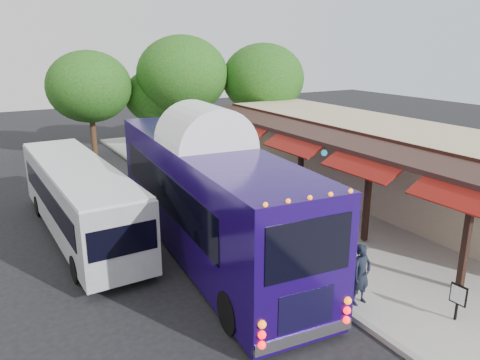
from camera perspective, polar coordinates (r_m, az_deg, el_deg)
ground at (r=15.98m, az=4.89°, el=-10.70°), size 90.00×90.00×0.00m
sidewalk at (r=21.69m, az=9.79°, el=-3.18°), size 10.00×40.00×0.15m
curb at (r=19.08m, az=-1.84°, el=-5.73°), size 0.20×40.00×0.16m
station_shelter at (r=23.42m, az=16.42°, el=2.38°), size 8.15×20.00×3.60m
coach_bus at (r=16.50m, az=-4.17°, el=-1.28°), size 3.86×13.34×4.22m
city_bus at (r=18.96m, az=-19.02°, el=-1.97°), size 2.64×10.67×2.85m
ped_a at (r=13.76m, az=14.57°, el=-11.08°), size 0.68×0.48×1.79m
ped_b at (r=20.98m, az=-3.61°, el=-0.73°), size 1.04×0.88×1.88m
ped_c at (r=22.03m, az=-5.03°, el=0.17°), size 1.15×0.49×1.94m
ped_d at (r=22.92m, az=1.86°, el=0.58°), size 1.28×1.08×1.72m
sign_board at (r=13.93m, az=25.06°, el=-12.73°), size 0.09×0.47×1.04m
tree_left at (r=33.11m, az=-10.16°, el=10.04°), size 4.35×4.35×5.57m
tree_mid at (r=32.14m, az=-7.04°, el=12.62°), size 6.07×6.07×7.77m
tree_right at (r=33.04m, az=2.85°, el=12.22°), size 5.66×5.66×7.25m
tree_far at (r=31.71m, az=-17.92°, el=10.76°), size 5.33×5.33×6.82m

